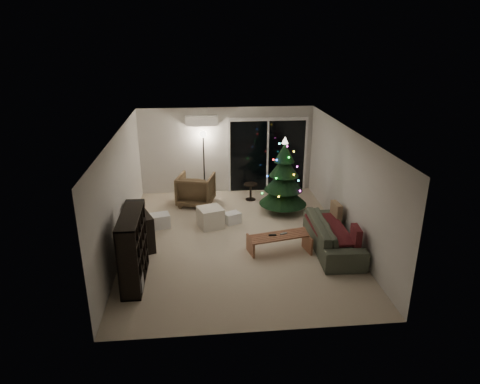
# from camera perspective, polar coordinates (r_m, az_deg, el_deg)

# --- Properties ---
(room) EXTENTS (6.50, 7.51, 2.60)m
(room) POSITION_cam_1_polar(r_m,az_deg,el_deg) (10.90, 1.25, 2.08)
(room) COLOR beige
(room) RESTS_ON ground
(bookshelf) EXTENTS (0.50, 1.40, 1.37)m
(bookshelf) POSITION_cam_1_polar(r_m,az_deg,el_deg) (8.28, -15.24, -7.39)
(bookshelf) COLOR black
(bookshelf) RESTS_ON floor
(media_cabinet) EXTENTS (0.93, 1.38, 0.81)m
(media_cabinet) POSITION_cam_1_polar(r_m,az_deg,el_deg) (9.79, -13.70, -4.58)
(media_cabinet) COLOR black
(media_cabinet) RESTS_ON floor
(stereo) EXTENTS (0.41, 0.49, 0.17)m
(stereo) POSITION_cam_1_polar(r_m,az_deg,el_deg) (9.60, -13.94, -1.92)
(stereo) COLOR black
(stereo) RESTS_ON media_cabinet
(armchair) EXTENTS (1.13, 1.15, 0.86)m
(armchair) POSITION_cam_1_polar(r_m,az_deg,el_deg) (11.75, -5.90, 0.32)
(armchair) COLOR #423426
(armchair) RESTS_ON floor
(ottoman) EXTENTS (0.69, 0.69, 0.49)m
(ottoman) POSITION_cam_1_polar(r_m,az_deg,el_deg) (10.43, -3.96, -3.39)
(ottoman) COLOR beige
(ottoman) RESTS_ON floor
(cardboard_box_a) EXTENTS (0.54, 0.45, 0.33)m
(cardboard_box_a) POSITION_cam_1_polar(r_m,az_deg,el_deg) (10.59, -10.65, -3.79)
(cardboard_box_a) COLOR white
(cardboard_box_a) RESTS_ON floor
(cardboard_box_b) EXTENTS (0.47, 0.43, 0.27)m
(cardboard_box_b) POSITION_cam_1_polar(r_m,az_deg,el_deg) (10.65, -1.05, -3.47)
(cardboard_box_b) COLOR white
(cardboard_box_b) RESTS_ON floor
(side_table) EXTENTS (0.45, 0.45, 0.48)m
(side_table) POSITION_cam_1_polar(r_m,az_deg,el_deg) (12.08, 1.42, 0.04)
(side_table) COLOR black
(side_table) RESTS_ON floor
(floor_lamp) EXTENTS (0.29, 0.29, 1.82)m
(floor_lamp) POSITION_cam_1_polar(r_m,az_deg,el_deg) (12.31, -4.82, 3.67)
(floor_lamp) COLOR black
(floor_lamp) RESTS_ON floor
(sofa) EXTENTS (0.96, 2.26, 0.65)m
(sofa) POSITION_cam_1_polar(r_m,az_deg,el_deg) (9.57, 12.32, -5.61)
(sofa) COLOR #3E4238
(sofa) RESTS_ON floor
(sofa_throw) EXTENTS (0.69, 1.60, 0.05)m
(sofa_throw) POSITION_cam_1_polar(r_m,az_deg,el_deg) (9.47, 11.80, -4.85)
(sofa_throw) COLOR maroon
(sofa_throw) RESTS_ON sofa
(cushion_a) EXTENTS (0.17, 0.44, 0.43)m
(cushion_a) POSITION_cam_1_polar(r_m,az_deg,el_deg) (10.09, 12.70, -2.58)
(cushion_a) COLOR #9E8360
(cushion_a) RESTS_ON sofa
(cushion_b) EXTENTS (0.16, 0.44, 0.43)m
(cushion_b) POSITION_cam_1_polar(r_m,az_deg,el_deg) (8.98, 15.20, -5.79)
(cushion_b) COLOR maroon
(cushion_b) RESTS_ON sofa
(coffee_table) EXTENTS (1.36, 0.72, 0.41)m
(coffee_table) POSITION_cam_1_polar(r_m,az_deg,el_deg) (9.27, 5.24, -6.88)
(coffee_table) COLOR #A56648
(coffee_table) RESTS_ON floor
(remote_a) EXTENTS (0.16, 0.05, 0.02)m
(remote_a) POSITION_cam_1_polar(r_m,az_deg,el_deg) (9.15, 4.35, -5.73)
(remote_a) COLOR black
(remote_a) RESTS_ON coffee_table
(remote_b) EXTENTS (0.16, 0.09, 0.02)m
(remote_b) POSITION_cam_1_polar(r_m,az_deg,el_deg) (9.24, 5.83, -5.52)
(remote_b) COLOR slate
(remote_b) RESTS_ON coffee_table
(christmas_tree) EXTENTS (1.59, 1.59, 2.01)m
(christmas_tree) POSITION_cam_1_polar(r_m,az_deg,el_deg) (11.08, 5.86, 2.23)
(christmas_tree) COLOR #18401F
(christmas_tree) RESTS_ON floor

